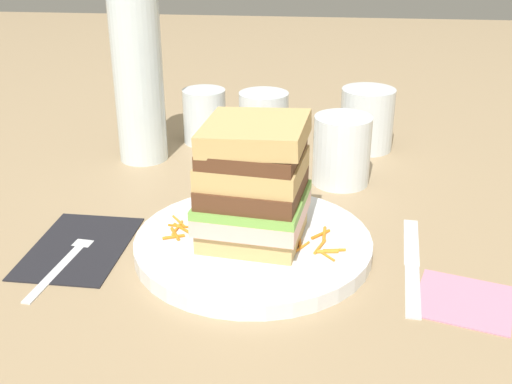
# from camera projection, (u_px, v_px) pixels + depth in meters

# --- Properties ---
(ground_plane) EXTENTS (3.00, 3.00, 0.00)m
(ground_plane) POSITION_uv_depth(u_px,v_px,m) (242.00, 239.00, 0.72)
(ground_plane) COLOR #9E8460
(main_plate) EXTENTS (0.25, 0.25, 0.02)m
(main_plate) POSITION_uv_depth(u_px,v_px,m) (253.00, 244.00, 0.69)
(main_plate) COLOR white
(main_plate) RESTS_ON ground_plane
(sandwich) EXTENTS (0.12, 0.12, 0.13)m
(sandwich) POSITION_uv_depth(u_px,v_px,m) (253.00, 183.00, 0.66)
(sandwich) COLOR tan
(sandwich) RESTS_ON main_plate
(carrot_shred_0) EXTENTS (0.01, 0.03, 0.00)m
(carrot_shred_0) POSITION_uv_depth(u_px,v_px,m) (177.00, 228.00, 0.70)
(carrot_shred_0) COLOR orange
(carrot_shred_0) RESTS_ON main_plate
(carrot_shred_1) EXTENTS (0.02, 0.03, 0.00)m
(carrot_shred_1) POSITION_uv_depth(u_px,v_px,m) (179.00, 222.00, 0.72)
(carrot_shred_1) COLOR orange
(carrot_shred_1) RESTS_ON main_plate
(carrot_shred_2) EXTENTS (0.02, 0.02, 0.00)m
(carrot_shred_2) POSITION_uv_depth(u_px,v_px,m) (204.00, 227.00, 0.71)
(carrot_shred_2) COLOR orange
(carrot_shred_2) RESTS_ON main_plate
(carrot_shred_3) EXTENTS (0.00, 0.02, 0.00)m
(carrot_shred_3) POSITION_uv_depth(u_px,v_px,m) (198.00, 220.00, 0.72)
(carrot_shred_3) COLOR orange
(carrot_shred_3) RESTS_ON main_plate
(carrot_shred_4) EXTENTS (0.02, 0.01, 0.00)m
(carrot_shred_4) POSITION_uv_depth(u_px,v_px,m) (174.00, 237.00, 0.68)
(carrot_shred_4) COLOR orange
(carrot_shred_4) RESTS_ON main_plate
(carrot_shred_5) EXTENTS (0.02, 0.03, 0.00)m
(carrot_shred_5) POSITION_uv_depth(u_px,v_px,m) (175.00, 234.00, 0.69)
(carrot_shred_5) COLOR orange
(carrot_shred_5) RESTS_ON main_plate
(carrot_shred_6) EXTENTS (0.02, 0.01, 0.00)m
(carrot_shred_6) POSITION_uv_depth(u_px,v_px,m) (178.00, 226.00, 0.71)
(carrot_shred_6) COLOR orange
(carrot_shred_6) RESTS_ON main_plate
(carrot_shred_7) EXTENTS (0.02, 0.02, 0.00)m
(carrot_shred_7) POSITION_uv_depth(u_px,v_px,m) (182.00, 229.00, 0.70)
(carrot_shred_7) COLOR orange
(carrot_shred_7) RESTS_ON main_plate
(carrot_shred_8) EXTENTS (0.01, 0.03, 0.00)m
(carrot_shred_8) POSITION_uv_depth(u_px,v_px,m) (320.00, 247.00, 0.67)
(carrot_shred_8) COLOR orange
(carrot_shred_8) RESTS_ON main_plate
(carrot_shred_9) EXTENTS (0.01, 0.03, 0.00)m
(carrot_shred_9) POSITION_uv_depth(u_px,v_px,m) (300.00, 241.00, 0.68)
(carrot_shred_9) COLOR orange
(carrot_shred_9) RESTS_ON main_plate
(carrot_shred_10) EXTENTS (0.02, 0.02, 0.00)m
(carrot_shred_10) POSITION_uv_depth(u_px,v_px,m) (326.00, 255.00, 0.65)
(carrot_shred_10) COLOR orange
(carrot_shred_10) RESTS_ON main_plate
(carrot_shred_11) EXTENTS (0.02, 0.01, 0.00)m
(carrot_shred_11) POSITION_uv_depth(u_px,v_px,m) (334.00, 250.00, 0.66)
(carrot_shred_11) COLOR orange
(carrot_shred_11) RESTS_ON main_plate
(carrot_shred_12) EXTENTS (0.00, 0.03, 0.00)m
(carrot_shred_12) POSITION_uv_depth(u_px,v_px,m) (324.00, 234.00, 0.69)
(carrot_shred_12) COLOR orange
(carrot_shred_12) RESTS_ON main_plate
(carrot_shred_13) EXTENTS (0.02, 0.03, 0.00)m
(carrot_shred_13) POSITION_uv_depth(u_px,v_px,m) (301.00, 248.00, 0.66)
(carrot_shred_13) COLOR orange
(carrot_shred_13) RESTS_ON main_plate
(carrot_shred_14) EXTENTS (0.02, 0.01, 0.00)m
(carrot_shred_14) POSITION_uv_depth(u_px,v_px,m) (328.00, 251.00, 0.66)
(carrot_shred_14) COLOR orange
(carrot_shred_14) RESTS_ON main_plate
(carrot_shred_15) EXTENTS (0.02, 0.02, 0.00)m
(carrot_shred_15) POSITION_uv_depth(u_px,v_px,m) (321.00, 234.00, 0.69)
(carrot_shred_15) COLOR orange
(carrot_shred_15) RESTS_ON main_plate
(napkin_dark) EXTENTS (0.11, 0.15, 0.00)m
(napkin_dark) POSITION_uv_depth(u_px,v_px,m) (79.00, 247.00, 0.70)
(napkin_dark) COLOR black
(napkin_dark) RESTS_ON ground_plane
(fork) EXTENTS (0.03, 0.17, 0.00)m
(fork) POSITION_uv_depth(u_px,v_px,m) (69.00, 254.00, 0.68)
(fork) COLOR silver
(fork) RESTS_ON napkin_dark
(knife) EXTENTS (0.04, 0.20, 0.00)m
(knife) POSITION_uv_depth(u_px,v_px,m) (412.00, 266.00, 0.66)
(knife) COLOR silver
(knife) RESTS_ON ground_plane
(juice_glass) EXTENTS (0.08, 0.08, 0.09)m
(juice_glass) POSITION_uv_depth(u_px,v_px,m) (341.00, 155.00, 0.85)
(juice_glass) COLOR white
(juice_glass) RESTS_ON ground_plane
(water_bottle) EXTENTS (0.07, 0.07, 0.32)m
(water_bottle) POSITION_uv_depth(u_px,v_px,m) (137.00, 59.00, 0.88)
(water_bottle) COLOR silver
(water_bottle) RESTS_ON ground_plane
(empty_tumbler_0) EXTENTS (0.08, 0.08, 0.09)m
(empty_tumbler_0) POSITION_uv_depth(u_px,v_px,m) (367.00, 119.00, 0.96)
(empty_tumbler_0) COLOR silver
(empty_tumbler_0) RESTS_ON ground_plane
(empty_tumbler_1) EXTENTS (0.07, 0.07, 0.09)m
(empty_tumbler_1) POSITION_uv_depth(u_px,v_px,m) (262.00, 123.00, 0.95)
(empty_tumbler_1) COLOR silver
(empty_tumbler_1) RESTS_ON ground_plane
(empty_tumbler_2) EXTENTS (0.07, 0.07, 0.08)m
(empty_tumbler_2) POSITION_uv_depth(u_px,v_px,m) (205.00, 116.00, 0.99)
(empty_tumbler_2) COLOR silver
(empty_tumbler_2) RESTS_ON ground_plane
(napkin_pink) EXTENTS (0.11, 0.11, 0.00)m
(napkin_pink) POSITION_uv_depth(u_px,v_px,m) (464.00, 300.00, 0.61)
(napkin_pink) COLOR pink
(napkin_pink) RESTS_ON ground_plane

